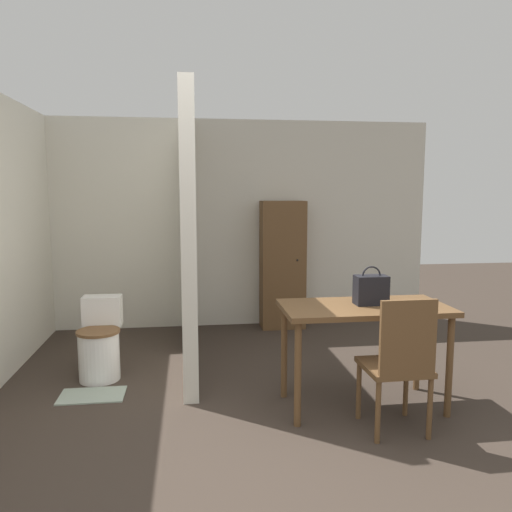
{
  "coord_description": "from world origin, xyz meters",
  "views": [
    {
      "loc": [
        -0.42,
        -2.59,
        1.65
      ],
      "look_at": [
        0.12,
        1.49,
        1.12
      ],
      "focal_mm": 35.0,
      "sensor_mm": 36.0,
      "label": 1
    }
  ],
  "objects_px": {
    "handbag": "(371,290)",
    "toilet": "(100,344)",
    "wooden_chair": "(399,361)",
    "dining_table": "(364,318)",
    "wooden_cabinet": "(283,265)"
  },
  "relations": [
    {
      "from": "wooden_chair",
      "to": "wooden_cabinet",
      "type": "xyz_separation_m",
      "value": [
        -0.28,
        2.78,
        0.25
      ]
    },
    {
      "from": "dining_table",
      "to": "handbag",
      "type": "distance_m",
      "value": 0.22
    },
    {
      "from": "wooden_chair",
      "to": "dining_table",
      "type": "bearing_deg",
      "value": 100.0
    },
    {
      "from": "dining_table",
      "to": "wooden_cabinet",
      "type": "relative_size",
      "value": 0.81
    },
    {
      "from": "dining_table",
      "to": "toilet",
      "type": "relative_size",
      "value": 1.79
    },
    {
      "from": "wooden_chair",
      "to": "handbag",
      "type": "distance_m",
      "value": 0.62
    },
    {
      "from": "dining_table",
      "to": "wooden_cabinet",
      "type": "xyz_separation_m",
      "value": [
        -0.19,
        2.32,
        0.07
      ]
    },
    {
      "from": "dining_table",
      "to": "handbag",
      "type": "relative_size",
      "value": 4.24
    },
    {
      "from": "wooden_cabinet",
      "to": "toilet",
      "type": "bearing_deg",
      "value": -143.17
    },
    {
      "from": "handbag",
      "to": "toilet",
      "type": "bearing_deg",
      "value": 158.19
    },
    {
      "from": "wooden_chair",
      "to": "wooden_cabinet",
      "type": "relative_size",
      "value": 0.63
    },
    {
      "from": "toilet",
      "to": "handbag",
      "type": "bearing_deg",
      "value": -21.81
    },
    {
      "from": "toilet",
      "to": "wooden_chair",
      "type": "bearing_deg",
      "value": -31.57
    },
    {
      "from": "dining_table",
      "to": "wooden_chair",
      "type": "bearing_deg",
      "value": -79.24
    },
    {
      "from": "toilet",
      "to": "wooden_cabinet",
      "type": "bearing_deg",
      "value": 36.83
    }
  ]
}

